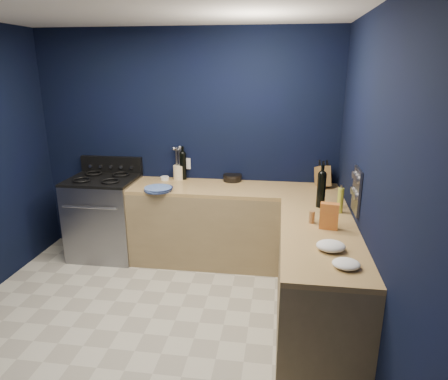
% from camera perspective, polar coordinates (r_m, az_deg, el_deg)
% --- Properties ---
extents(floor, '(3.50, 3.50, 0.02)m').
position_cam_1_polar(floor, '(3.67, -11.41, -19.63)').
color(floor, '#BAB5A2').
rests_on(floor, ground).
extents(wall_back, '(3.50, 0.02, 2.60)m').
position_cam_1_polar(wall_back, '(4.72, -5.36, 6.45)').
color(wall_back, black).
rests_on(wall_back, ground).
extents(wall_right, '(0.02, 3.50, 2.60)m').
position_cam_1_polar(wall_right, '(2.97, 20.90, -1.05)').
color(wall_right, black).
rests_on(wall_right, ground).
extents(cab_back, '(2.30, 0.63, 0.86)m').
position_cam_1_polar(cab_back, '(4.56, 1.39, -5.28)').
color(cab_back, '#8C754E').
rests_on(cab_back, floor).
extents(top_back, '(2.30, 0.63, 0.04)m').
position_cam_1_polar(top_back, '(4.41, 1.43, 0.13)').
color(top_back, brown).
rests_on(top_back, cab_back).
extents(cab_right, '(0.63, 1.67, 0.86)m').
position_cam_1_polar(cab_right, '(3.52, 13.08, -12.96)').
color(cab_right, '#8C754E').
rests_on(cab_right, floor).
extents(top_right, '(0.63, 1.67, 0.04)m').
position_cam_1_polar(top_right, '(3.32, 13.60, -6.22)').
color(top_right, brown).
rests_on(top_right, cab_right).
extents(gas_range, '(0.76, 0.66, 0.92)m').
position_cam_1_polar(gas_range, '(4.94, -16.59, -3.86)').
color(gas_range, gray).
rests_on(gas_range, floor).
extents(oven_door, '(0.59, 0.02, 0.42)m').
position_cam_1_polar(oven_door, '(4.68, -18.15, -5.32)').
color(oven_door, black).
rests_on(oven_door, gas_range).
extents(cooktop, '(0.76, 0.66, 0.03)m').
position_cam_1_polar(cooktop, '(4.79, -17.07, 1.45)').
color(cooktop, black).
rests_on(cooktop, gas_range).
extents(backguard, '(0.76, 0.06, 0.20)m').
position_cam_1_polar(backguard, '(5.03, -15.76, 3.52)').
color(backguard, black).
rests_on(backguard, gas_range).
extents(spice_panel, '(0.02, 0.28, 0.38)m').
position_cam_1_polar(spice_panel, '(3.51, 18.44, -0.13)').
color(spice_panel, gray).
rests_on(spice_panel, wall_right).
extents(wall_outlet, '(0.09, 0.02, 0.13)m').
position_cam_1_polar(wall_outlet, '(4.75, -5.35, 3.79)').
color(wall_outlet, white).
rests_on(wall_outlet, wall_back).
extents(plate_stack, '(0.32, 0.32, 0.04)m').
position_cam_1_polar(plate_stack, '(4.34, -9.41, 0.15)').
color(plate_stack, '#4653B0').
rests_on(plate_stack, top_back).
extents(ramekin, '(0.13, 0.13, 0.04)m').
position_cam_1_polar(ramekin, '(4.75, -8.47, 1.70)').
color(ramekin, white).
rests_on(ramekin, top_back).
extents(utensil_crock, '(0.13, 0.13, 0.16)m').
position_cam_1_polar(utensil_crock, '(4.75, -6.46, 2.54)').
color(utensil_crock, '#F8EBC3').
rests_on(utensil_crock, top_back).
extents(wine_bottle_back, '(0.08, 0.08, 0.31)m').
position_cam_1_polar(wine_bottle_back, '(4.71, -5.87, 3.40)').
color(wine_bottle_back, black).
rests_on(wine_bottle_back, top_back).
extents(lemon_basket, '(0.27, 0.27, 0.08)m').
position_cam_1_polar(lemon_basket, '(4.64, 1.21, 1.78)').
color(lemon_basket, black).
rests_on(lemon_basket, top_back).
extents(knife_block, '(0.18, 0.28, 0.28)m').
position_cam_1_polar(knife_block, '(4.55, 13.91, 1.88)').
color(knife_block, brown).
rests_on(knife_block, top_back).
extents(wine_bottle_right, '(0.10, 0.10, 0.33)m').
position_cam_1_polar(wine_bottle_right, '(3.85, 13.73, -0.04)').
color(wine_bottle_right, black).
rests_on(wine_bottle_right, top_right).
extents(oil_bottle, '(0.07, 0.07, 0.23)m').
position_cam_1_polar(oil_bottle, '(3.76, 16.29, -1.44)').
color(oil_bottle, '#A9AF34').
rests_on(oil_bottle, top_right).
extents(spice_jar_near, '(0.05, 0.05, 0.11)m').
position_cam_1_polar(spice_jar_near, '(3.47, 12.45, -3.80)').
color(spice_jar_near, olive).
rests_on(spice_jar_near, top_right).
extents(spice_jar_far, '(0.05, 0.05, 0.08)m').
position_cam_1_polar(spice_jar_far, '(3.48, 14.87, -4.13)').
color(spice_jar_far, olive).
rests_on(spice_jar_far, top_right).
extents(crouton_bag, '(0.16, 0.09, 0.22)m').
position_cam_1_polar(crouton_bag, '(3.36, 14.80, -3.63)').
color(crouton_bag, red).
rests_on(crouton_bag, top_right).
extents(towel_front, '(0.23, 0.21, 0.07)m').
position_cam_1_polar(towel_front, '(3.00, 15.03, -7.73)').
color(towel_front, white).
rests_on(towel_front, top_right).
extents(towel_end, '(0.21, 0.20, 0.06)m').
position_cam_1_polar(towel_end, '(2.79, 17.07, -10.06)').
color(towel_end, white).
rests_on(towel_end, top_right).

